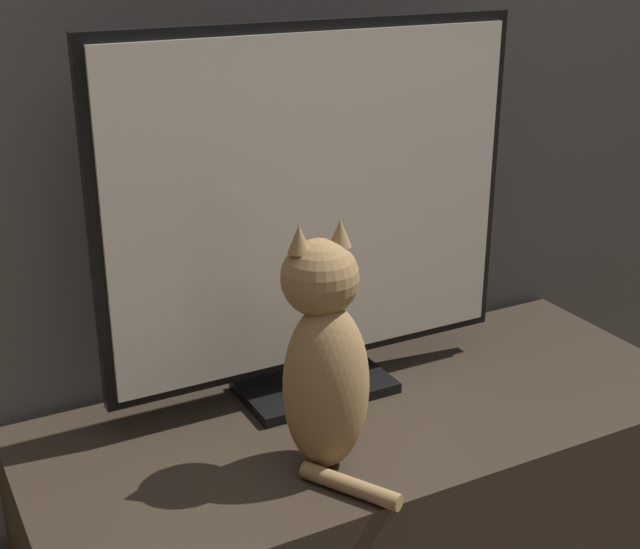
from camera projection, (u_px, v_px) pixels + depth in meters
tv_stand at (370, 511)px, 1.72m from camera, size 1.27×0.53×0.44m
tv at (314, 214)px, 1.59m from camera, size 0.80×0.17×0.69m
cat at (324, 360)px, 1.42m from camera, size 0.15×0.27×0.42m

